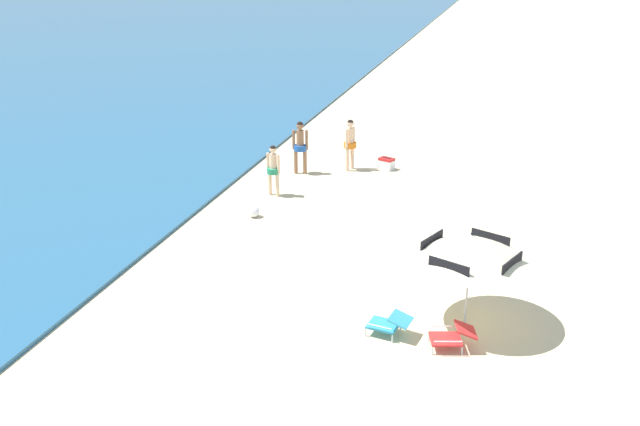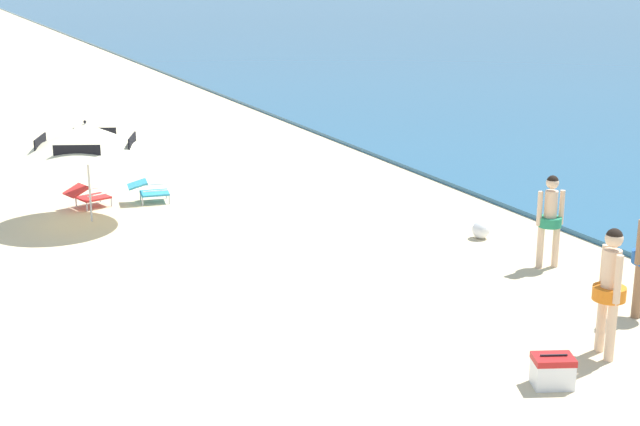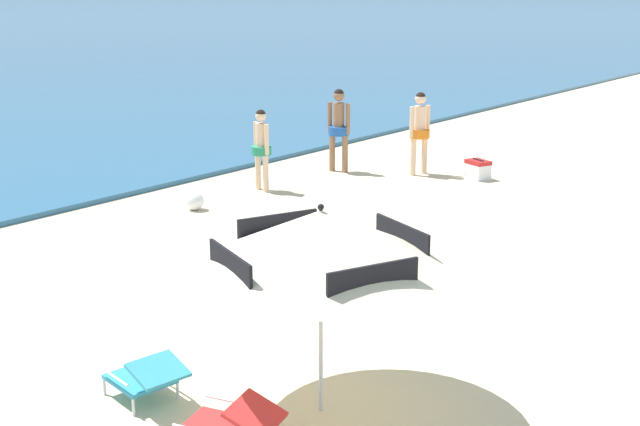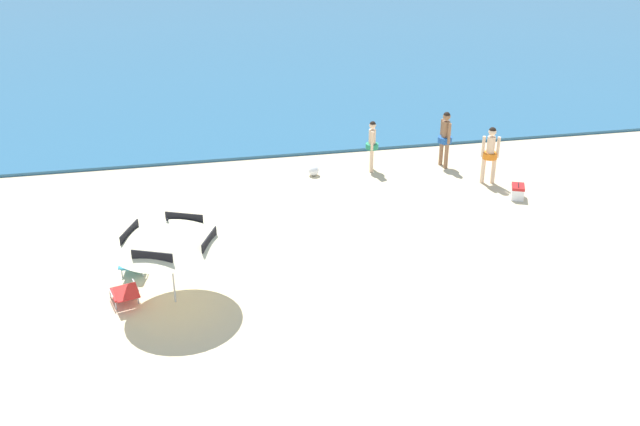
% 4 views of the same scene
% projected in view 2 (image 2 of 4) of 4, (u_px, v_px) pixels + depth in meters
% --- Properties ---
extents(beach_umbrella_striped_main, '(3.37, 3.37, 2.05)m').
position_uv_depth(beach_umbrella_striped_main, '(86.00, 137.00, 17.64)').
color(beach_umbrella_striped_main, silver).
rests_on(beach_umbrella_striped_main, ground).
extents(lounge_chair_under_umbrella, '(0.67, 0.93, 0.50)m').
position_uv_depth(lounge_chair_under_umbrella, '(149.00, 190.00, 19.43)').
color(lounge_chair_under_umbrella, teal).
rests_on(lounge_chair_under_umbrella, ground).
extents(lounge_chair_beside_umbrella, '(0.75, 0.99, 0.51)m').
position_uv_depth(lounge_chair_beside_umbrella, '(87.00, 195.00, 19.02)').
color(lounge_chair_beside_umbrella, red).
rests_on(lounge_chair_beside_umbrella, ground).
extents(person_standing_near_shore, '(0.39, 0.47, 1.61)m').
position_uv_depth(person_standing_near_shore, '(550.00, 215.00, 15.15)').
color(person_standing_near_shore, beige).
rests_on(person_standing_near_shore, ground).
extents(person_wading_in, '(0.50, 0.43, 1.76)m').
position_uv_depth(person_wading_in, '(610.00, 283.00, 11.69)').
color(person_wading_in, beige).
rests_on(person_wading_in, ground).
extents(cooler_box, '(0.51, 0.59, 0.43)m').
position_uv_depth(cooler_box, '(553.00, 371.00, 11.06)').
color(cooler_box, white).
rests_on(cooler_box, ground).
extents(beach_ball, '(0.34, 0.34, 0.34)m').
position_uv_depth(beach_ball, '(481.00, 230.00, 16.95)').
color(beach_ball, white).
rests_on(beach_ball, ground).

